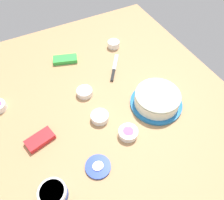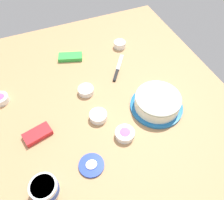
# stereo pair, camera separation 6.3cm
# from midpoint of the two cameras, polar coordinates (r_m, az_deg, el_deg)

# --- Properties ---
(ground_plane) EXTENTS (1.54, 1.54, 0.00)m
(ground_plane) POSITION_cam_midpoint_polar(r_m,az_deg,el_deg) (1.25, -4.37, -0.67)
(ground_plane) COLOR tan
(frosted_cake) EXTENTS (0.28, 0.28, 0.10)m
(frosted_cake) POSITION_cam_midpoint_polar(r_m,az_deg,el_deg) (1.22, 12.65, -0.48)
(frosted_cake) COLOR #1E6BB2
(frosted_cake) RESTS_ON ground_plane
(frosting_tub) EXTENTS (0.11, 0.11, 0.07)m
(frosting_tub) POSITION_cam_midpoint_polar(r_m,az_deg,el_deg) (1.02, -14.58, -20.57)
(frosting_tub) COLOR white
(frosting_tub) RESTS_ON ground_plane
(frosting_tub_lid) EXTENTS (0.11, 0.11, 0.02)m
(frosting_tub_lid) POSITION_cam_midpoint_polar(r_m,az_deg,el_deg) (1.06, -3.35, -15.87)
(frosting_tub_lid) COLOR #233DAD
(frosting_tub_lid) RESTS_ON ground_plane
(spreading_knife) EXTENTS (0.15, 0.20, 0.01)m
(spreading_knife) POSITION_cam_midpoint_polar(r_m,az_deg,el_deg) (1.41, 2.68, 7.46)
(spreading_knife) COLOR silver
(spreading_knife) RESTS_ON ground_plane
(sprinkle_bowl_orange) EXTENTS (0.09, 0.09, 0.03)m
(sprinkle_bowl_orange) POSITION_cam_midpoint_polar(r_m,az_deg,el_deg) (1.28, -5.07, 2.36)
(sprinkle_bowl_orange) COLOR white
(sprinkle_bowl_orange) RESTS_ON ground_plane
(sprinkle_bowl_yellow) EXTENTS (0.08, 0.08, 0.04)m
(sprinkle_bowl_yellow) POSITION_cam_midpoint_polar(r_m,az_deg,el_deg) (1.57, 3.11, 13.60)
(sprinkle_bowl_yellow) COLOR white
(sprinkle_bowl_yellow) RESTS_ON ground_plane
(sprinkle_bowl_pink) EXTENTS (0.09, 0.09, 0.04)m
(sprinkle_bowl_pink) POSITION_cam_midpoint_polar(r_m,az_deg,el_deg) (1.12, 4.84, -8.35)
(sprinkle_bowl_pink) COLOR white
(sprinkle_bowl_pink) RESTS_ON ground_plane
(sprinkle_bowl_blue) EXTENTS (0.09, 0.09, 0.04)m
(sprinkle_bowl_blue) POSITION_cam_midpoint_polar(r_m,az_deg,el_deg) (1.17, -1.88, -4.03)
(sprinkle_bowl_blue) COLOR white
(sprinkle_bowl_blue) RESTS_ON ground_plane
(sprinkle_bowl_rainbow) EXTENTS (0.08, 0.08, 0.04)m
(sprinkle_bowl_rainbow) POSITION_cam_midpoint_polar(r_m,az_deg,el_deg) (1.36, -24.70, 0.28)
(sprinkle_bowl_rainbow) COLOR white
(sprinkle_bowl_rainbow) RESTS_ON ground_plane
(candy_box_lower) EXTENTS (0.16, 0.11, 0.03)m
(candy_box_lower) POSITION_cam_midpoint_polar(r_m,az_deg,el_deg) (1.50, -9.08, 10.46)
(candy_box_lower) COLOR green
(candy_box_lower) RESTS_ON ground_plane
(candy_box_upper) EXTENTS (0.15, 0.10, 0.03)m
(candy_box_upper) POSITION_cam_midpoint_polar(r_m,az_deg,el_deg) (1.17, -16.49, -8.16)
(candy_box_upper) COLOR red
(candy_box_upper) RESTS_ON ground_plane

